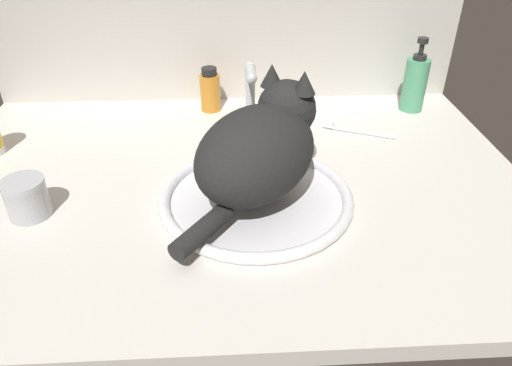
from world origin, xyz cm
name	(u,v)px	position (x,y,z in cm)	size (l,w,h in cm)	color
countertop	(229,187)	(0.00, 0.00, 1.50)	(116.20, 80.15, 3.00)	silver
backsplash_wall	(226,41)	(0.00, 41.28, 17.92)	(116.20, 2.40, 35.84)	beige
sink_basin	(256,197)	(4.93, -7.44, 3.89)	(35.10, 35.10, 2.07)	white
faucet	(251,118)	(4.93, 13.31, 9.95)	(18.53, 9.08, 18.72)	silver
cat	(262,146)	(6.08, -5.85, 13.51)	(29.46, 34.08, 20.02)	black
metal_jar	(27,198)	(-34.40, -9.26, 6.54)	(7.19, 7.19, 7.04)	#B2B5BA
soap_pump_bottle	(415,83)	(46.07, 30.81, 9.86)	(5.65, 5.65, 17.99)	#4C9E70
amber_bottle	(210,91)	(-4.20, 33.29, 8.08)	(4.93, 4.93, 10.87)	#C67A23
toothbrush	(356,131)	(29.31, 18.43, 3.63)	(15.75, 7.65, 1.70)	silver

